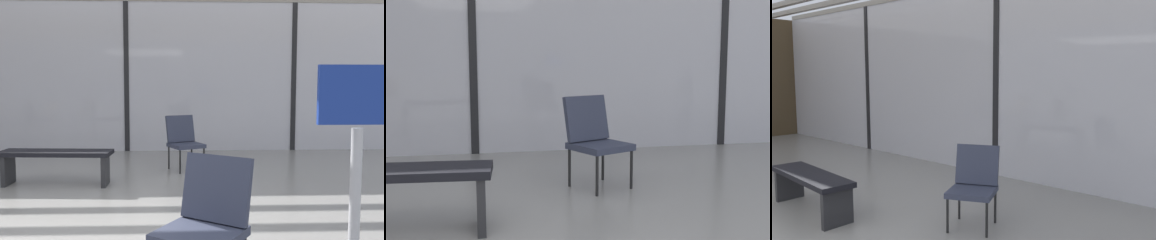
# 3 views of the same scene
# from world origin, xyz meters

# --- Properties ---
(glass_curtain_wall) EXTENTS (14.00, 0.08, 3.08)m
(glass_curtain_wall) POSITION_xyz_m (0.00, 5.20, 1.54)
(glass_curtain_wall) COLOR silver
(glass_curtain_wall) RESTS_ON ground
(window_mullion_1) EXTENTS (0.10, 0.12, 3.08)m
(window_mullion_1) POSITION_xyz_m (0.00, 5.20, 1.54)
(window_mullion_1) COLOR black
(window_mullion_1) RESTS_ON ground
(window_mullion_2) EXTENTS (0.10, 0.12, 3.08)m
(window_mullion_2) POSITION_xyz_m (3.50, 5.20, 1.54)
(window_mullion_2) COLOR black
(window_mullion_2) RESTS_ON ground
(parked_airplane) EXTENTS (11.00, 3.92, 3.92)m
(parked_airplane) POSITION_xyz_m (0.78, 10.85, 1.96)
(parked_airplane) COLOR silver
(parked_airplane) RESTS_ON ground
(lounge_chair_5) EXTENTS (0.66, 0.68, 0.87)m
(lounge_chair_5) POSITION_xyz_m (1.15, 3.26, 0.49)
(lounge_chair_5) COLOR #33384C
(lounge_chair_5) RESTS_ON ground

